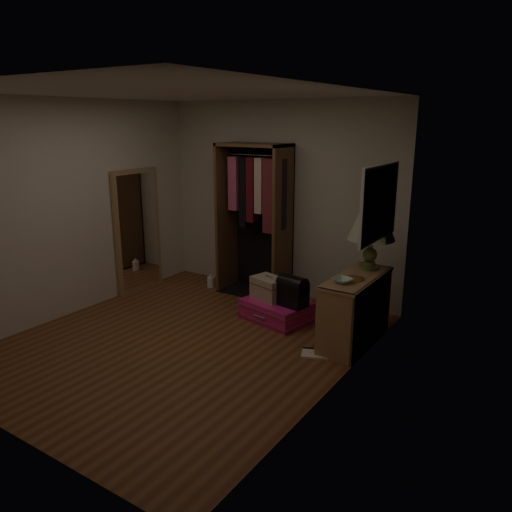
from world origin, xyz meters
The scene contains 13 objects.
ground centered at (0.00, 0.00, 0.00)m, with size 4.00×4.00×0.00m, color brown.
room_walls centered at (0.08, 0.04, 1.50)m, with size 3.52×4.02×2.60m.
console_bookshelf centered at (1.54, 1.03, 0.39)m, with size 0.42×1.12×0.75m.
open_wardrobe centered at (-0.23, 1.77, 1.21)m, with size 0.96×0.50×2.05m.
floor_mirror centered at (-1.70, 1.00, 0.85)m, with size 0.06×0.80×1.70m.
pink_suitcase centered at (0.51, 1.08, 0.12)m, with size 0.88×0.71×0.24m.
train_case centered at (0.40, 1.08, 0.38)m, with size 0.47×0.38×0.30m.
black_bag centered at (0.74, 1.05, 0.43)m, with size 0.37×0.27×0.37m.
table_lamp centered at (1.54, 1.35, 1.22)m, with size 0.53×0.53×0.65m.
brass_tray centered at (1.54, 0.90, 0.76)m, with size 0.30×0.30×0.01m.
ceramic_bowl centered at (1.49, 0.73, 0.77)m, with size 0.20×0.20×0.05m, color #ABCDB2.
white_jug centered at (-0.91, 1.60, 0.08)m, with size 0.14×0.14×0.18m.
floor_book centered at (1.32, 0.51, 0.01)m, with size 0.34×0.31×0.03m.
Camera 1 is at (3.39, -3.77, 2.36)m, focal length 35.00 mm.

